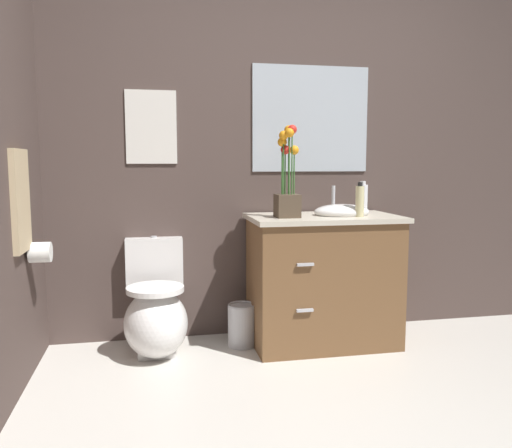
{
  "coord_description": "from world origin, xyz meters",
  "views": [
    {
      "loc": [
        -0.85,
        -1.74,
        1.16
      ],
      "look_at": [
        -0.23,
        1.3,
        0.79
      ],
      "focal_mm": 36.24,
      "sensor_mm": 36.0,
      "label": 1
    }
  ],
  "objects_px": {
    "wall_poster": "(151,127)",
    "toilet_paper_roll": "(40,252)",
    "toilet": "(156,314)",
    "wall_mirror": "(311,119)",
    "trash_bin": "(242,325)",
    "lotion_bottle": "(363,198)",
    "soap_bottle": "(360,201)",
    "vanity_cabinet": "(323,278)",
    "flower_vase": "(287,185)",
    "hanging_towel": "(21,201)"
  },
  "relations": [
    {
      "from": "trash_bin",
      "to": "wall_poster",
      "type": "relative_size",
      "value": 0.59
    },
    {
      "from": "flower_vase",
      "to": "toilet",
      "type": "bearing_deg",
      "value": 173.75
    },
    {
      "from": "wall_mirror",
      "to": "soap_bottle",
      "type": "bearing_deg",
      "value": -64.86
    },
    {
      "from": "lotion_bottle",
      "to": "toilet",
      "type": "bearing_deg",
      "value": -176.06
    },
    {
      "from": "toilet",
      "to": "hanging_towel",
      "type": "distance_m",
      "value": 1.03
    },
    {
      "from": "vanity_cabinet",
      "to": "trash_bin",
      "type": "distance_m",
      "value": 0.6
    },
    {
      "from": "vanity_cabinet",
      "to": "wall_poster",
      "type": "relative_size",
      "value": 2.19
    },
    {
      "from": "toilet",
      "to": "wall_poster",
      "type": "distance_m",
      "value": 1.17
    },
    {
      "from": "flower_vase",
      "to": "toilet_paper_roll",
      "type": "xyz_separation_m",
      "value": [
        -1.4,
        -0.11,
        -0.35
      ]
    },
    {
      "from": "trash_bin",
      "to": "wall_mirror",
      "type": "bearing_deg",
      "value": 25.49
    },
    {
      "from": "toilet",
      "to": "toilet_paper_roll",
      "type": "bearing_deg",
      "value": -161.94
    },
    {
      "from": "vanity_cabinet",
      "to": "lotion_bottle",
      "type": "xyz_separation_m",
      "value": [
        0.31,
        0.12,
        0.5
      ]
    },
    {
      "from": "soap_bottle",
      "to": "trash_bin",
      "type": "height_order",
      "value": "soap_bottle"
    },
    {
      "from": "flower_vase",
      "to": "trash_bin",
      "type": "height_order",
      "value": "flower_vase"
    },
    {
      "from": "trash_bin",
      "to": "hanging_towel",
      "type": "relative_size",
      "value": 0.52
    },
    {
      "from": "flower_vase",
      "to": "wall_mirror",
      "type": "bearing_deg",
      "value": 54.46
    },
    {
      "from": "vanity_cabinet",
      "to": "flower_vase",
      "type": "distance_m",
      "value": 0.66
    },
    {
      "from": "toilet",
      "to": "vanity_cabinet",
      "type": "xyz_separation_m",
      "value": [
        1.05,
        -0.03,
        0.18
      ]
    },
    {
      "from": "toilet",
      "to": "toilet_paper_roll",
      "type": "distance_m",
      "value": 0.77
    },
    {
      "from": "wall_poster",
      "to": "toilet",
      "type": "bearing_deg",
      "value": -90.0
    },
    {
      "from": "toilet",
      "to": "trash_bin",
      "type": "bearing_deg",
      "value": 2.31
    },
    {
      "from": "wall_poster",
      "to": "toilet_paper_roll",
      "type": "height_order",
      "value": "wall_poster"
    },
    {
      "from": "lotion_bottle",
      "to": "hanging_towel",
      "type": "xyz_separation_m",
      "value": [
        -2.02,
        -0.42,
        0.04
      ]
    },
    {
      "from": "lotion_bottle",
      "to": "wall_mirror",
      "type": "relative_size",
      "value": 0.26
    },
    {
      "from": "flower_vase",
      "to": "hanging_towel",
      "type": "height_order",
      "value": "flower_vase"
    },
    {
      "from": "toilet",
      "to": "wall_mirror",
      "type": "height_order",
      "value": "wall_mirror"
    },
    {
      "from": "flower_vase",
      "to": "wall_poster",
      "type": "height_order",
      "value": "wall_poster"
    },
    {
      "from": "lotion_bottle",
      "to": "hanging_towel",
      "type": "relative_size",
      "value": 0.4
    },
    {
      "from": "wall_poster",
      "to": "hanging_towel",
      "type": "distance_m",
      "value": 0.98
    },
    {
      "from": "vanity_cabinet",
      "to": "toilet_paper_roll",
      "type": "relative_size",
      "value": 9.17
    },
    {
      "from": "trash_bin",
      "to": "wall_mirror",
      "type": "relative_size",
      "value": 0.34
    },
    {
      "from": "wall_mirror",
      "to": "toilet_paper_roll",
      "type": "distance_m",
      "value": 1.88
    },
    {
      "from": "vanity_cabinet",
      "to": "trash_bin",
      "type": "height_order",
      "value": "vanity_cabinet"
    },
    {
      "from": "toilet",
      "to": "wall_mirror",
      "type": "xyz_separation_m",
      "value": [
        1.05,
        0.27,
        1.21
      ]
    },
    {
      "from": "trash_bin",
      "to": "wall_poster",
      "type": "xyz_separation_m",
      "value": [
        -0.54,
        0.25,
        1.25
      ]
    },
    {
      "from": "vanity_cabinet",
      "to": "wall_poster",
      "type": "bearing_deg",
      "value": 164.43
    },
    {
      "from": "wall_mirror",
      "to": "trash_bin",
      "type": "bearing_deg",
      "value": -154.51
    },
    {
      "from": "lotion_bottle",
      "to": "wall_mirror",
      "type": "xyz_separation_m",
      "value": [
        -0.31,
        0.17,
        0.52
      ]
    },
    {
      "from": "wall_mirror",
      "to": "hanging_towel",
      "type": "bearing_deg",
      "value": -160.86
    },
    {
      "from": "vanity_cabinet",
      "to": "lotion_bottle",
      "type": "distance_m",
      "value": 0.6
    },
    {
      "from": "toilet",
      "to": "toilet_paper_roll",
      "type": "xyz_separation_m",
      "value": [
        -0.6,
        -0.2,
        0.44
      ]
    },
    {
      "from": "vanity_cabinet",
      "to": "soap_bottle",
      "type": "xyz_separation_m",
      "value": [
        0.19,
        -0.11,
        0.5
      ]
    },
    {
      "from": "soap_bottle",
      "to": "trash_bin",
      "type": "relative_size",
      "value": 0.78
    },
    {
      "from": "toilet",
      "to": "wall_mirror",
      "type": "distance_m",
      "value": 1.62
    },
    {
      "from": "lotion_bottle",
      "to": "toilet_paper_roll",
      "type": "xyz_separation_m",
      "value": [
        -1.96,
        -0.29,
        -0.25
      ]
    },
    {
      "from": "wall_poster",
      "to": "toilet_paper_roll",
      "type": "xyz_separation_m",
      "value": [
        -0.6,
        -0.46,
        -0.7
      ]
    },
    {
      "from": "flower_vase",
      "to": "soap_bottle",
      "type": "xyz_separation_m",
      "value": [
        0.45,
        -0.05,
        -0.1
      ]
    },
    {
      "from": "toilet",
      "to": "flower_vase",
      "type": "xyz_separation_m",
      "value": [
        0.8,
        -0.09,
        0.78
      ]
    },
    {
      "from": "trash_bin",
      "to": "toilet_paper_roll",
      "type": "xyz_separation_m",
      "value": [
        -1.14,
        -0.22,
        0.54
      ]
    },
    {
      "from": "lotion_bottle",
      "to": "soap_bottle",
      "type": "bearing_deg",
      "value": -116.7
    }
  ]
}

